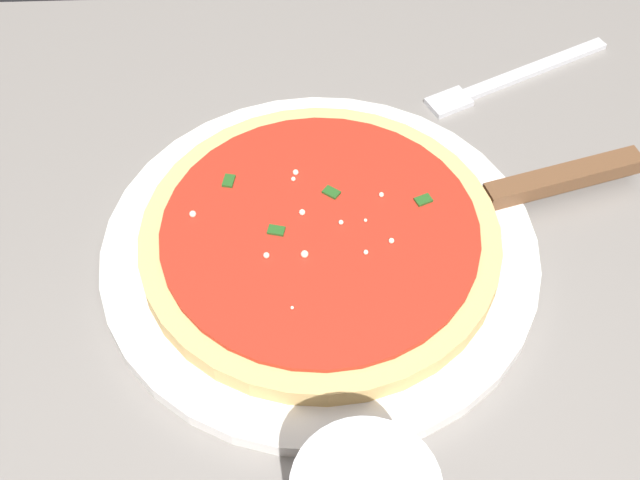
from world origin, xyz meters
TOP-DOWN VIEW (x-y plane):
  - restaurant_table at (0.00, 0.00)m, footprint 0.86×0.69m
  - serving_plate at (-0.04, -0.02)m, footprint 0.32×0.32m
  - pizza at (-0.04, -0.02)m, footprint 0.26×0.26m
  - pizza_server at (-0.19, -0.07)m, footprint 0.22×0.10m
  - fork at (-0.21, -0.21)m, footprint 0.18×0.10m

SIDE VIEW (x-z plane):
  - restaurant_table at x=0.00m, z-range 0.20..0.94m
  - fork at x=-0.21m, z-range 0.73..0.74m
  - serving_plate at x=-0.04m, z-range 0.73..0.75m
  - pizza_server at x=-0.19m, z-range 0.74..0.76m
  - pizza at x=-0.04m, z-range 0.74..0.77m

